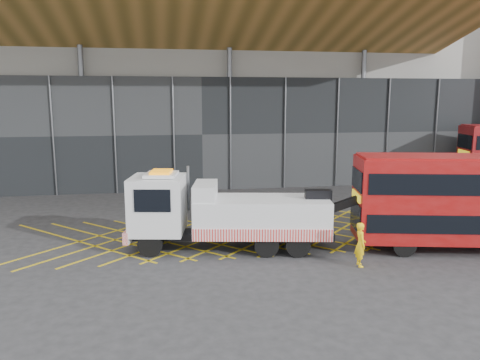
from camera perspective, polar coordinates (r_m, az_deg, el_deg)
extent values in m
plane|color=#29292C|center=(22.70, -6.88, -6.85)|extent=(120.00, 120.00, 0.00)
cube|color=gold|center=(22.98, -19.00, -7.11)|extent=(7.16, 7.16, 0.01)
cube|color=gold|center=(22.98, -19.00, -7.11)|extent=(7.16, 7.16, 0.01)
cube|color=gold|center=(22.78, -15.00, -7.05)|extent=(7.16, 7.16, 0.01)
cube|color=gold|center=(22.78, -15.00, -7.05)|extent=(7.16, 7.16, 0.01)
cube|color=gold|center=(22.68, -10.94, -6.96)|extent=(7.16, 7.16, 0.01)
cube|color=gold|center=(22.68, -10.94, -6.96)|extent=(7.16, 7.16, 0.01)
cube|color=gold|center=(22.70, -6.88, -6.84)|extent=(7.16, 7.16, 0.01)
cube|color=gold|center=(22.70, -6.88, -6.84)|extent=(7.16, 7.16, 0.01)
cube|color=gold|center=(22.83, -2.84, -6.68)|extent=(7.16, 7.16, 0.01)
cube|color=gold|center=(22.83, -2.84, -6.68)|extent=(7.16, 7.16, 0.01)
cube|color=gold|center=(23.07, 1.14, -6.49)|extent=(7.16, 7.16, 0.01)
cube|color=gold|center=(23.07, 1.14, -6.49)|extent=(7.16, 7.16, 0.01)
cube|color=gold|center=(23.42, 5.01, -6.28)|extent=(7.16, 7.16, 0.01)
cube|color=gold|center=(23.42, 5.01, -6.28)|extent=(7.16, 7.16, 0.01)
cube|color=gold|center=(23.87, 8.74, -6.04)|extent=(7.16, 7.16, 0.01)
cube|color=gold|center=(23.87, 8.74, -6.04)|extent=(7.16, 7.16, 0.01)
cube|color=gold|center=(24.41, 12.32, -5.80)|extent=(7.16, 7.16, 0.01)
cube|color=gold|center=(24.41, 12.32, -5.80)|extent=(7.16, 7.16, 0.01)
cube|color=gold|center=(25.05, 15.73, -5.54)|extent=(7.16, 7.16, 0.01)
cube|color=gold|center=(25.05, 15.73, -5.54)|extent=(7.16, 7.16, 0.01)
cube|color=gold|center=(25.77, 18.96, -5.28)|extent=(7.16, 7.16, 0.01)
cube|color=gold|center=(25.77, 18.96, -5.28)|extent=(7.16, 7.16, 0.01)
cube|color=gold|center=(26.57, 21.99, -5.02)|extent=(7.16, 7.16, 0.01)
cube|color=gold|center=(26.57, 21.99, -5.02)|extent=(7.16, 7.16, 0.01)
cube|color=gold|center=(27.44, 24.85, -4.76)|extent=(7.16, 7.16, 0.01)
cube|color=gold|center=(27.44, 24.85, -4.76)|extent=(7.16, 7.16, 0.01)
cube|color=gray|center=(40.91, -5.75, 13.35)|extent=(55.00, 14.00, 18.00)
cube|color=black|center=(33.65, -4.69, 5.59)|extent=(55.00, 0.80, 8.00)
cube|color=brown|center=(30.15, -8.23, 19.33)|extent=(40.00, 11.93, 4.07)
cylinder|color=#595B60|center=(33.62, -18.49, 6.82)|extent=(0.36, 0.36, 10.00)
cylinder|color=#595B60|center=(33.63, -1.26, 7.33)|extent=(0.36, 0.36, 10.00)
cylinder|color=#595B60|center=(36.50, 14.59, 7.22)|extent=(0.36, 0.36, 10.00)
cube|color=black|center=(20.53, -1.06, -6.69)|extent=(8.89, 2.53, 0.33)
cube|color=white|center=(20.52, -9.98, -2.94)|extent=(2.63, 2.70, 2.43)
cube|color=black|center=(20.67, -13.12, -1.76)|extent=(0.42, 2.03, 1.03)
cube|color=red|center=(21.07, -13.02, -6.12)|extent=(0.67, 2.43, 0.51)
cube|color=orange|center=(20.22, -9.58, 1.00)|extent=(1.03, 1.25, 0.11)
cube|color=white|center=(20.30, 2.64, -4.29)|extent=(6.12, 3.35, 1.49)
cube|color=red|center=(19.30, 2.75, -6.78)|extent=(5.70, 1.11, 0.51)
cube|color=white|center=(20.12, -4.27, -1.30)|extent=(1.32, 2.37, 0.65)
cube|color=black|center=(20.34, 9.51, -1.83)|extent=(1.19, 0.66, 0.47)
cube|color=black|center=(20.60, 12.04, -3.09)|extent=(2.07, 0.69, 1.01)
cylinder|color=black|center=(20.02, -10.89, -7.73)|extent=(1.07, 0.51, 1.03)
cylinder|color=black|center=(21.86, -9.88, -6.18)|extent=(1.07, 0.51, 1.03)
cylinder|color=black|center=(19.76, 7.09, -7.86)|extent=(1.07, 0.51, 1.03)
cylinder|color=black|center=(21.62, 6.51, -6.28)|extent=(1.07, 0.51, 1.03)
cylinder|color=#595B60|center=(21.14, -6.32, -1.05)|extent=(0.13, 0.13, 2.05)
cube|color=maroon|center=(22.44, 26.86, -2.10)|extent=(10.40, 4.54, 3.58)
cube|color=black|center=(22.62, 26.69, -4.17)|extent=(10.02, 4.51, 0.78)
cube|color=black|center=(22.30, 27.02, -0.03)|extent=(10.02, 4.51, 0.88)
cube|color=black|center=(21.07, 13.91, -4.24)|extent=(0.52, 2.03, 1.20)
cube|color=black|center=(20.75, 14.09, 0.09)|extent=(0.52, 2.03, 0.88)
cube|color=yellow|center=(20.88, 13.98, -1.91)|extent=(0.42, 1.62, 0.32)
cube|color=maroon|center=(22.17, 27.22, 2.50)|extent=(10.17, 4.31, 0.11)
cylinder|color=black|center=(20.82, 19.41, -7.53)|extent=(1.00, 0.48, 0.96)
cylinder|color=black|center=(22.71, 17.96, -6.01)|extent=(1.00, 0.48, 0.96)
cube|color=black|center=(37.77, 25.50, 1.55)|extent=(0.55, 2.28, 1.34)
cube|color=black|center=(37.58, 25.70, 4.28)|extent=(0.55, 2.28, 0.98)
cube|color=yellow|center=(37.66, 25.60, 3.03)|extent=(0.45, 1.82, 0.36)
imported|color=yellow|center=(19.08, 14.47, -7.61)|extent=(0.50, 0.69, 1.76)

